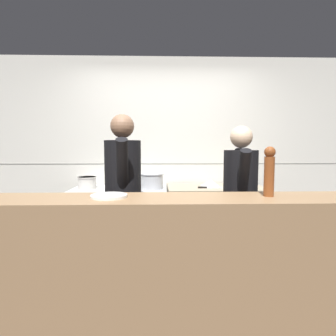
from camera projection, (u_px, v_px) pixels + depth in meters
ground_plane at (169, 312)px, 2.20m from camera, size 14.00×14.00×0.00m
wall_back_tiled at (166, 153)px, 3.66m from camera, size 8.00×0.06×2.60m
oven_range at (120, 222)px, 3.31m from camera, size 1.17×0.71×0.86m
prep_counter at (215, 221)px, 3.34m from camera, size 1.21×0.65×0.88m
pass_counter at (175, 268)px, 1.90m from camera, size 2.94×0.45×1.02m
stock_pot at (87, 182)px, 3.26m from camera, size 0.24×0.24×0.15m
sauce_pot at (117, 179)px, 3.23m from camera, size 0.28×0.28×0.23m
braising_pot at (152, 181)px, 3.23m from camera, size 0.29×0.29×0.19m
mixing_bowl_steel at (210, 183)px, 3.37m from camera, size 0.25×0.25×0.08m
chefs_knife at (211, 188)px, 3.18m from camera, size 0.40×0.05×0.02m
plated_dish_main at (109, 196)px, 1.87m from camera, size 0.26×0.26×0.02m
pepper_mill at (269, 170)px, 1.89m from camera, size 0.08×0.08×0.36m
chef_head_cook at (123, 193)px, 2.51m from camera, size 0.38×0.74×1.69m
chef_sous at (240, 199)px, 2.53m from camera, size 0.37×0.69×1.58m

